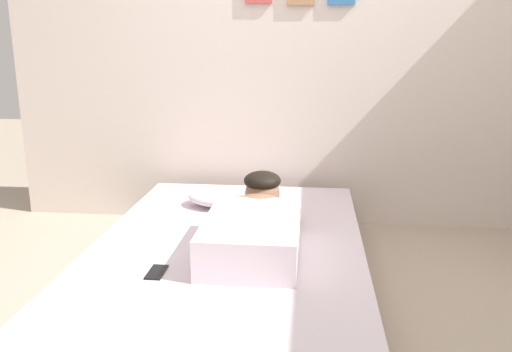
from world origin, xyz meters
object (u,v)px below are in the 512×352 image
pillow (232,197)px  coffee_cup (272,214)px  bed (229,268)px  cell_phone (157,272)px  person_lying (255,223)px

pillow → coffee_cup: bearing=-42.8°
bed → pillow: bearing=97.0°
bed → cell_phone: cell_phone is taller
person_lying → coffee_cup: 0.36m
bed → coffee_cup: 0.41m
bed → person_lying: (0.13, -0.03, 0.25)m
bed → cell_phone: size_ratio=14.92×
pillow → bed: bearing=-83.0°
pillow → coffee_cup: 0.35m
person_lying → coffee_cup: (0.05, 0.35, -0.07)m
pillow → cell_phone: 0.97m
person_lying → coffee_cup: bearing=81.1°
bed → person_lying: person_lying is taller
bed → coffee_cup: coffee_cup is taller
cell_phone → bed: bearing=58.1°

